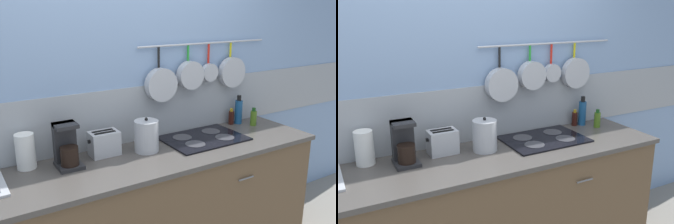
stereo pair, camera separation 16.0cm
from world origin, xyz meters
TOP-DOWN VIEW (x-y plane):
  - wall_back at (0.01, 0.36)m, footprint 7.20×0.16m
  - cabinet_base at (0.00, -0.00)m, footprint 2.82×0.62m
  - countertop at (0.00, 0.00)m, footprint 2.86×0.64m
  - paper_towel_roll at (-0.67, 0.24)m, footprint 0.12×0.12m
  - coffee_maker at (-0.44, 0.14)m, footprint 0.16×0.19m
  - toaster at (-0.16, 0.19)m, footprint 0.22×0.14m
  - kettle at (0.12, 0.10)m, footprint 0.17×0.17m
  - cooktop at (0.62, 0.09)m, footprint 0.63×0.44m
  - bottle_hot_sauce at (1.05, 0.26)m, footprint 0.05×0.05m
  - bottle_olive_oil at (1.12, 0.25)m, footprint 0.07×0.07m
  - bottle_vinegar at (1.19, 0.14)m, footprint 0.05×0.05m

SIDE VIEW (x-z plane):
  - cabinet_base at x=0.00m, z-range 0.00..0.90m
  - countertop at x=0.00m, z-range 0.90..0.93m
  - cooktop at x=0.62m, z-range 0.93..0.94m
  - bottle_hot_sauce at x=1.05m, z-range 0.92..1.06m
  - bottle_vinegar at x=1.19m, z-range 0.92..1.08m
  - toaster at x=-0.16m, z-range 0.93..1.10m
  - bottle_olive_oil at x=1.12m, z-range 0.92..1.17m
  - kettle at x=0.12m, z-range 0.92..1.17m
  - paper_towel_roll at x=-0.67m, z-range 0.93..1.16m
  - coffee_maker at x=-0.44m, z-range 0.91..1.20m
  - wall_back at x=0.01m, z-range -0.02..2.58m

